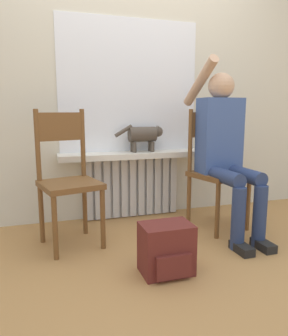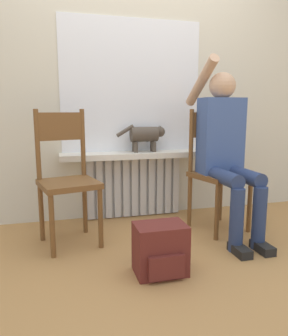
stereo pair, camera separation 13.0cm
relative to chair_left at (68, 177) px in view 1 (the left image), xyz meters
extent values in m
plane|color=#B27F47|center=(0.62, -0.67, -0.51)|extent=(12.00, 12.00, 0.00)
cube|color=beige|center=(0.62, 0.56, 0.84)|extent=(7.00, 0.06, 2.70)
cube|color=silver|center=(0.62, 0.50, -0.22)|extent=(0.89, 0.05, 0.57)
cube|color=silver|center=(0.21, 0.45, -0.22)|extent=(0.06, 0.03, 0.54)
cube|color=silver|center=(0.29, 0.45, -0.22)|extent=(0.06, 0.03, 0.54)
cube|color=silver|center=(0.37, 0.45, -0.22)|extent=(0.06, 0.03, 0.54)
cube|color=silver|center=(0.46, 0.45, -0.22)|extent=(0.06, 0.03, 0.54)
cube|color=silver|center=(0.54, 0.45, -0.22)|extent=(0.06, 0.03, 0.54)
cube|color=silver|center=(0.62, 0.45, -0.22)|extent=(0.06, 0.03, 0.54)
cube|color=silver|center=(0.70, 0.45, -0.22)|extent=(0.06, 0.03, 0.54)
cube|color=silver|center=(0.78, 0.45, -0.22)|extent=(0.06, 0.03, 0.54)
cube|color=silver|center=(0.86, 0.45, -0.22)|extent=(0.06, 0.03, 0.54)
cube|color=silver|center=(0.94, 0.45, -0.22)|extent=(0.06, 0.03, 0.54)
cube|color=silver|center=(1.02, 0.45, -0.22)|extent=(0.06, 0.03, 0.54)
cube|color=white|center=(0.62, 0.41, 0.09)|extent=(1.33, 0.24, 0.05)
cube|color=white|center=(0.62, 0.53, 0.70)|extent=(1.28, 0.01, 1.17)
cube|color=brown|center=(0.01, -0.04, -0.05)|extent=(0.48, 0.48, 0.04)
cylinder|color=brown|center=(-0.11, -0.25, -0.29)|extent=(0.04, 0.04, 0.44)
cylinder|color=brown|center=(0.22, -0.17, -0.29)|extent=(0.04, 0.04, 0.44)
cylinder|color=brown|center=(-0.20, 0.08, -0.29)|extent=(0.04, 0.04, 0.44)
cylinder|color=brown|center=(0.14, 0.16, -0.29)|extent=(0.04, 0.04, 0.44)
cylinder|color=brown|center=(-0.20, 0.08, 0.23)|extent=(0.04, 0.04, 0.52)
cylinder|color=brown|center=(0.14, 0.16, 0.23)|extent=(0.04, 0.04, 0.52)
cube|color=brown|center=(-0.03, 0.12, 0.36)|extent=(0.35, 0.11, 0.21)
cube|color=brown|center=(1.23, -0.04, -0.05)|extent=(0.48, 0.48, 0.04)
cylinder|color=brown|center=(1.10, -0.25, -0.29)|extent=(0.04, 0.04, 0.44)
cylinder|color=brown|center=(1.44, -0.17, -0.29)|extent=(0.04, 0.04, 0.44)
cylinder|color=brown|center=(1.02, 0.08, -0.29)|extent=(0.04, 0.04, 0.44)
cylinder|color=brown|center=(1.35, 0.16, -0.29)|extent=(0.04, 0.04, 0.44)
cylinder|color=brown|center=(1.02, 0.08, 0.23)|extent=(0.04, 0.04, 0.52)
cylinder|color=brown|center=(1.35, 0.16, 0.23)|extent=(0.04, 0.04, 0.52)
cube|color=brown|center=(1.18, 0.12, 0.36)|extent=(0.35, 0.11, 0.21)
cylinder|color=navy|center=(1.14, -0.25, -0.01)|extent=(0.11, 0.45, 0.11)
cylinder|color=navy|center=(1.32, -0.25, -0.01)|extent=(0.11, 0.45, 0.11)
cylinder|color=navy|center=(1.14, -0.48, -0.28)|extent=(0.10, 0.10, 0.46)
cylinder|color=navy|center=(1.32, -0.48, -0.28)|extent=(0.10, 0.10, 0.46)
cube|color=black|center=(1.14, -0.54, -0.48)|extent=(0.09, 0.20, 0.06)
cube|color=black|center=(1.32, -0.54, -0.48)|extent=(0.09, 0.20, 0.06)
cube|color=#3D5693|center=(1.23, -0.03, 0.28)|extent=(0.34, 0.20, 0.61)
sphere|color=tan|center=(1.23, -0.03, 0.67)|extent=(0.21, 0.21, 0.21)
cylinder|color=tan|center=(1.11, 0.11, 0.71)|extent=(0.08, 0.50, 0.38)
cylinder|color=#3D5693|center=(1.38, -0.07, 0.25)|extent=(0.08, 0.08, 0.49)
cylinder|color=#4C4238|center=(0.70, 0.42, 0.27)|extent=(0.24, 0.13, 0.13)
sphere|color=#4C4238|center=(0.85, 0.42, 0.29)|extent=(0.09, 0.09, 0.09)
cone|color=#4C4238|center=(0.85, 0.40, 0.33)|extent=(0.03, 0.03, 0.03)
cone|color=#4C4238|center=(0.85, 0.44, 0.33)|extent=(0.03, 0.03, 0.03)
cylinder|color=#4C4238|center=(0.79, 0.39, 0.16)|extent=(0.04, 0.04, 0.09)
cylinder|color=#4C4238|center=(0.79, 0.45, 0.16)|extent=(0.04, 0.04, 0.09)
cylinder|color=#4C4238|center=(0.62, 0.39, 0.16)|extent=(0.04, 0.04, 0.09)
cylinder|color=#4C4238|center=(0.62, 0.45, 0.16)|extent=(0.04, 0.04, 0.09)
cylinder|color=#4C4238|center=(0.53, 0.42, 0.30)|extent=(0.16, 0.03, 0.11)
cube|color=maroon|center=(0.52, -0.64, -0.35)|extent=(0.31, 0.22, 0.31)
cube|color=maroon|center=(0.52, -0.77, -0.41)|extent=(0.22, 0.03, 0.14)
camera|label=1|loc=(-0.18, -2.40, 0.48)|focal=35.00mm
camera|label=2|loc=(-0.06, -2.43, 0.48)|focal=35.00mm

